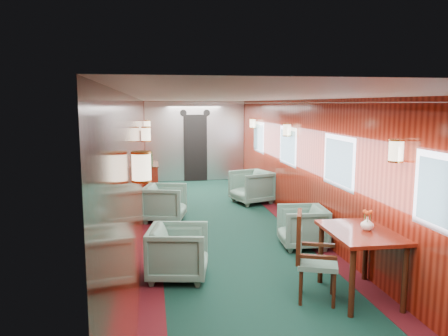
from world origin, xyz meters
name	(u,v)px	position (x,y,z in m)	size (l,w,h in m)	color
room	(230,145)	(0.00, 0.00, 1.63)	(12.00, 12.10, 2.40)	black
bulkhead	(195,142)	(0.00, 5.91, 1.18)	(2.98, 0.17, 2.39)	silver
windows_right	(309,153)	(1.49, 0.25, 1.45)	(0.02, 8.60, 0.80)	silver
wall_sconces	(225,134)	(0.00, 0.57, 1.79)	(2.97, 7.97, 0.25)	beige
dining_table	(361,241)	(1.13, -2.50, 0.69)	(0.80, 1.12, 0.83)	maroon
side_chair	(309,253)	(0.50, -2.46, 0.58)	(0.60, 0.62, 1.06)	#204B43
credenza	(151,184)	(-1.34, 2.86, 0.49)	(0.34, 1.07, 1.24)	maroon
flower_vase	(367,223)	(1.21, -2.48, 0.91)	(0.15, 0.15, 0.16)	white
armchair_left_near	(178,252)	(-0.99, -1.56, 0.36)	(0.76, 0.78, 0.71)	#204B43
armchair_left_far	(165,203)	(-1.07, 1.39, 0.36)	(0.78, 0.80, 0.73)	#204B43
armchair_right_near	(303,227)	(1.09, -0.60, 0.34)	(0.72, 0.74, 0.67)	#204B43
armchair_right_far	(252,187)	(0.99, 2.64, 0.38)	(0.82, 0.85, 0.77)	#204B43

